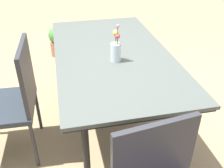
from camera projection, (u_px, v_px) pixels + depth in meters
name	position (u px, v px, depth m)	size (l,w,h in m)	color
ground_plane	(105.00, 118.00, 2.55)	(12.00, 12.00, 0.00)	#9E7F5B
dining_table	(112.00, 58.00, 2.11)	(1.67, 0.90, 0.75)	#4C514C
chair_far_side	(12.00, 97.00, 1.95)	(0.50, 0.50, 0.93)	#272E36
flower_vase	(116.00, 49.00, 1.91)	(0.08, 0.08, 0.29)	silver
potted_plant	(57.00, 41.00, 3.65)	(0.23, 0.23, 0.42)	#9E6047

